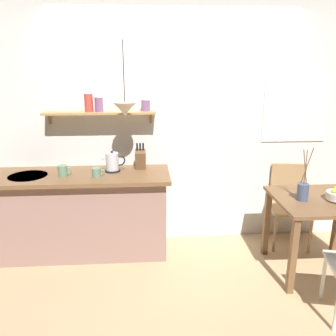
# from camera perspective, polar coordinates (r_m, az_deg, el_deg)

# --- Properties ---
(ground_plane) EXTENTS (14.00, 14.00, 0.00)m
(ground_plane) POSITION_cam_1_polar(r_m,az_deg,el_deg) (3.73, 1.87, -15.22)
(ground_plane) COLOR tan
(back_wall) EXTENTS (6.80, 0.11, 2.70)m
(back_wall) POSITION_cam_1_polar(r_m,az_deg,el_deg) (3.89, 4.12, 7.46)
(back_wall) COLOR white
(back_wall) RESTS_ON ground_plane
(kitchen_counter) EXTENTS (1.83, 0.63, 0.89)m
(kitchen_counter) POSITION_cam_1_polar(r_m,az_deg,el_deg) (3.84, -13.70, -7.11)
(kitchen_counter) COLOR gray
(kitchen_counter) RESTS_ON ground_plane
(wall_shelf) EXTENTS (1.14, 0.20, 0.32)m
(wall_shelf) POSITION_cam_1_polar(r_m,az_deg,el_deg) (3.69, -10.40, 9.29)
(wall_shelf) COLOR tan
(dining_table) EXTENTS (0.86, 0.77, 0.75)m
(dining_table) POSITION_cam_1_polar(r_m,az_deg,el_deg) (3.65, 23.33, -6.40)
(dining_table) COLOR brown
(dining_table) RESTS_ON ground_plane
(dining_chair_far) EXTENTS (0.49, 0.48, 0.89)m
(dining_chair_far) POSITION_cam_1_polar(r_m,az_deg,el_deg) (4.18, 18.87, -4.93)
(dining_chair_far) COLOR tan
(dining_chair_far) RESTS_ON ground_plane
(twig_vase) EXTENTS (0.10, 0.10, 0.50)m
(twig_vase) POSITION_cam_1_polar(r_m,az_deg,el_deg) (3.47, 20.87, -3.49)
(twig_vase) COLOR #475675
(twig_vase) RESTS_ON dining_table
(electric_kettle) EXTENTS (0.24, 0.16, 0.22)m
(electric_kettle) POSITION_cam_1_polar(r_m,az_deg,el_deg) (3.67, -8.91, 0.92)
(electric_kettle) COLOR black
(electric_kettle) RESTS_ON kitchen_counter
(knife_block) EXTENTS (0.11, 0.15, 0.29)m
(knife_block) POSITION_cam_1_polar(r_m,az_deg,el_deg) (3.71, -4.45, 1.46)
(knife_block) COLOR brown
(knife_block) RESTS_ON kitchen_counter
(coffee_mug_by_sink) EXTENTS (0.14, 0.09, 0.11)m
(coffee_mug_by_sink) POSITION_cam_1_polar(r_m,az_deg,el_deg) (3.64, -16.54, -0.43)
(coffee_mug_by_sink) COLOR slate
(coffee_mug_by_sink) RESTS_ON kitchen_counter
(coffee_mug_spare) EXTENTS (0.12, 0.09, 0.09)m
(coffee_mug_spare) POSITION_cam_1_polar(r_m,az_deg,el_deg) (3.55, -11.43, -0.67)
(coffee_mug_spare) COLOR slate
(coffee_mug_spare) RESTS_ON kitchen_counter
(pendant_lamp) EXTENTS (0.23, 0.23, 0.67)m
(pendant_lamp) POSITION_cam_1_polar(r_m,az_deg,el_deg) (3.37, -6.95, 9.52)
(pendant_lamp) COLOR black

